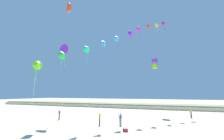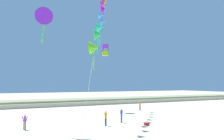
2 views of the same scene
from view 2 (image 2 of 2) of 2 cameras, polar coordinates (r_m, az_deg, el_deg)
The scene contains 10 objects.
ground_plane at distance 22.89m, azimuth 13.96°, elevation -15.57°, with size 240.00×240.00×0.00m, color beige.
dune_ridge at distance 57.08m, azimuth -12.90°, elevation -7.58°, with size 120.00×10.05×1.27m.
person_near_left at distance 30.47m, azimuth 2.29°, elevation -10.66°, with size 0.58×0.37×1.75m.
person_near_right at distance 27.36m, azimuth -20.25°, elevation -11.39°, with size 0.59×0.23×1.67m.
person_mid_center at distance 44.89m, azimuth 6.74°, elevation -8.42°, with size 0.56×0.22×1.60m.
person_far_left at distance 28.20m, azimuth -1.53°, elevation -11.27°, with size 0.24×0.61×1.74m.
kite_banner_string at distance 35.57m, azimuth -2.32°, elevation 13.70°, with size 15.41×27.05×23.11m.
large_kite_low_lead at distance 27.15m, azimuth -16.14°, elevation 12.26°, with size 1.96×0.83×3.87m.
large_kite_mid_trail at distance 43.80m, azimuth -1.61°, elevation 4.84°, with size 1.19×1.19×2.09m.
beach_cooler at distance 28.92m, azimuth 8.30°, elevation -12.63°, with size 0.58×0.41×0.46m.
Camera 2 is at (-14.90, -16.69, 4.85)m, focal length 38.00 mm.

